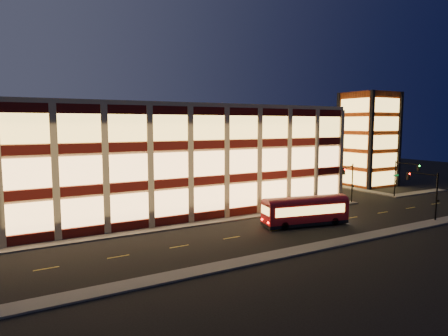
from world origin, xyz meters
TOP-DOWN VIEW (x-y plane):
  - ground at (0.00, 0.00)m, footprint 200.00×200.00m
  - sidewalk_office_south at (-3.00, 1.00)m, footprint 54.00×2.00m
  - sidewalk_office_east at (23.00, 17.00)m, footprint 2.00×30.00m
  - sidewalk_tower_south at (40.00, 1.00)m, footprint 14.00×2.00m
  - sidewalk_tower_west at (34.00, 17.00)m, footprint 2.00×30.00m
  - sidewalk_near at (0.00, -13.00)m, footprint 100.00×2.00m
  - office_building at (-2.91, 16.91)m, footprint 50.45×30.45m
  - stair_tower at (39.95, 11.95)m, footprint 8.60×8.60m
  - traffic_signal_far at (22.21, 0.24)m, footprint 3.79×1.87m
  - traffic_signal_right at (33.50, -0.62)m, footprint 1.20×4.37m
  - traffic_signal_near at (23.50, -11.03)m, footprint 0.32×4.45m
  - trolley_bus at (8.25, -5.91)m, footprint 10.63×4.54m

SIDE VIEW (x-z plane):
  - ground at x=0.00m, z-range 0.00..0.00m
  - sidewalk_office_south at x=-3.00m, z-range 0.00..0.15m
  - sidewalk_office_east at x=23.00m, z-range 0.00..0.15m
  - sidewalk_tower_south at x=40.00m, z-range 0.00..0.15m
  - sidewalk_tower_west at x=34.00m, z-range 0.00..0.15m
  - sidewalk_near at x=0.00m, z-range 0.00..0.15m
  - trolley_bus at x=8.25m, z-range 0.19..3.69m
  - traffic_signal_right at x=33.50m, z-range 1.10..7.10m
  - traffic_signal_far at x=22.21m, z-range 1.11..7.11m
  - traffic_signal_near at x=23.50m, z-range 1.13..7.13m
  - office_building at x=-2.91m, z-range 0.00..14.50m
  - stair_tower at x=39.95m, z-range -0.01..17.99m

